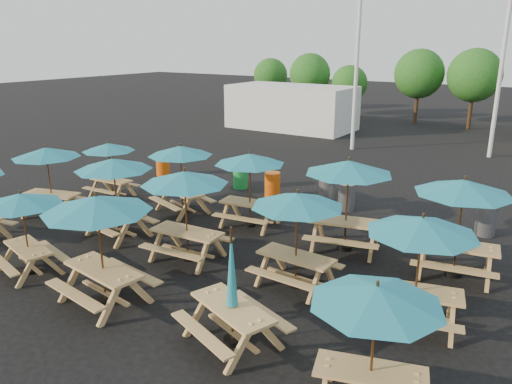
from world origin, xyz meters
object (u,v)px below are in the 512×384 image
Objects in this scene: picnic_unit_9 at (232,297)px; waste_bin_3 at (327,193)px; waste_bin_0 at (163,165)px; waste_bin_2 at (272,185)px; picnic_unit_6 at (97,210)px; picnic_unit_13 at (422,232)px; picnic_unit_11 at (349,172)px; picnic_unit_8 at (250,163)px; picnic_unit_7 at (185,183)px; waste_bin_1 at (240,177)px; picnic_unit_10 at (297,205)px; picnic_unit_14 at (463,192)px; picnic_unit_5 at (180,154)px; waste_bin_5 at (486,220)px; picnic_unit_2 at (109,150)px; waste_bin_4 at (347,197)px; picnic_unit_3 at (21,204)px; picnic_unit_1 at (47,156)px; picnic_unit_12 at (376,302)px.

picnic_unit_9 is 8.93m from waste_bin_3.
waste_bin_2 is (5.55, -0.05, 0.00)m from waste_bin_0.
picnic_unit_6 reaches higher than picnic_unit_13.
picnic_unit_11 is 1.08× the size of picnic_unit_13.
picnic_unit_9 is at bearing -102.65° from picnic_unit_11.
picnic_unit_9 is at bearing -66.34° from picnic_unit_8.
picnic_unit_7 is 2.99m from picnic_unit_8.
picnic_unit_11 reaches higher than picnic_unit_7.
picnic_unit_11 is 7.02m from waste_bin_1.
waste_bin_1 is (-2.66, 9.04, -1.71)m from picnic_unit_6.
picnic_unit_10 is at bearing 161.78° from picnic_unit_13.
picnic_unit_6 is 8.34m from picnic_unit_14.
waste_bin_5 is at bearing 38.71° from picnic_unit_5.
picnic_unit_2 is 2.21× the size of waste_bin_4.
picnic_unit_8 is at bearing -121.52° from waste_bin_4.
waste_bin_2 is 1.00× the size of waste_bin_5.
picnic_unit_3 is 9.15m from waste_bin_1.
picnic_unit_6 reaches higher than waste_bin_5.
waste_bin_2 is (1.63, 3.16, -1.54)m from picnic_unit_5.
waste_bin_4 is (4.56, -0.18, 0.00)m from waste_bin_1.
picnic_unit_9 is at bearing -32.61° from picnic_unit_1.
picnic_unit_11 is (3.24, 5.66, 0.05)m from picnic_unit_6.
picnic_unit_14 is 5.61m from waste_bin_4.
picnic_unit_12 is at bearing -30.36° from picnic_unit_1.
waste_bin_0 is (-3.92, 3.21, -1.54)m from picnic_unit_5.
picnic_unit_14 is at bearing -21.18° from waste_bin_1.
picnic_unit_10 is (3.13, -2.73, -0.02)m from picnic_unit_8.
waste_bin_0 and waste_bin_4 have the same top height.
picnic_unit_9 is at bearing -23.93° from picnic_unit_5.
picnic_unit_9 reaches higher than waste_bin_2.
picnic_unit_3 reaches higher than waste_bin_1.
waste_bin_4 is (-4.25, 3.24, -1.70)m from picnic_unit_14.
waste_bin_0 and waste_bin_2 have the same top height.
picnic_unit_3 is 0.96× the size of picnic_unit_7.
picnic_unit_11 is at bearing -36.06° from waste_bin_2.
picnic_unit_6 is 6.52m from picnic_unit_11.
picnic_unit_12 is at bearing -26.67° from picnic_unit_2.
picnic_unit_12 is 2.72× the size of waste_bin_3.
waste_bin_5 is (0.20, 9.00, -1.44)m from picnic_unit_12.
picnic_unit_6 is at bearing -73.63° from waste_bin_1.
picnic_unit_7 is at bearing 162.66° from picnic_unit_9.
waste_bin_1 is (3.32, 3.58, -1.32)m from picnic_unit_2.
picnic_unit_3 is at bearing -150.27° from picnic_unit_10.
picnic_unit_9 reaches higher than waste_bin_3.
picnic_unit_3 is at bearing -176.31° from picnic_unit_13.
picnic_unit_12 reaches higher than picnic_unit_3.
picnic_unit_10 is at bearing -71.26° from waste_bin_3.
picnic_unit_11 is at bearing -57.14° from waste_bin_3.
picnic_unit_10 is at bearing 40.69° from picnic_unit_3.
picnic_unit_7 is 1.02× the size of picnic_unit_9.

